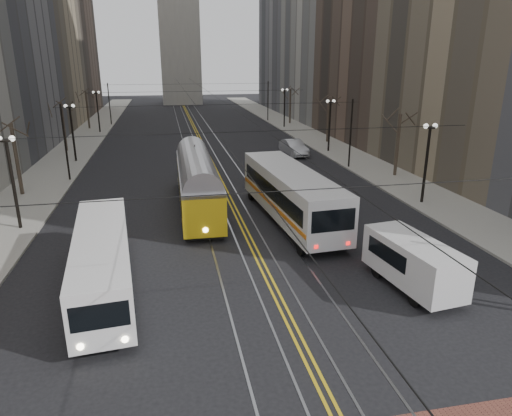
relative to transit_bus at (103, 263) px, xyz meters
name	(u,v)px	position (x,y,z in m)	size (l,w,h in m)	color
ground	(328,401)	(7.61, -8.80, -1.38)	(260.00, 260.00, 0.00)	black
sidewalk_left	(75,149)	(-7.39, 36.20, -1.30)	(5.00, 140.00, 0.15)	gray
sidewalk_right	(319,141)	(22.61, 36.20, -1.30)	(5.00, 140.00, 0.15)	gray
streetcar_rails	(203,145)	(7.61, 36.20, -1.38)	(4.80, 130.00, 0.02)	gray
centre_lines	(203,145)	(7.61, 36.20, -1.37)	(0.42, 130.00, 0.01)	gold
building_left_far	(40,2)	(-17.89, 77.20, 18.62)	(16.00, 20.00, 40.00)	brown
building_right_mid	(403,1)	(33.11, 37.20, 15.62)	(16.00, 20.00, 34.00)	brown
building_right_far	(307,8)	(33.11, 77.20, 18.62)	(16.00, 20.00, 40.00)	slate
lamp_posts	(218,147)	(7.61, 19.95, 1.42)	(27.60, 57.20, 5.60)	black
street_trees	(210,135)	(7.61, 26.45, 1.42)	(31.68, 53.28, 5.60)	#382D23
trolley_wires	(211,126)	(7.61, 26.03, 2.39)	(25.96, 120.00, 6.60)	black
transit_bus	(103,263)	(0.00, 0.00, 0.00)	(2.30, 11.04, 2.76)	white
streetcar	(197,187)	(5.11, 11.31, 0.22)	(2.51, 13.54, 3.19)	gold
rear_bus	(291,196)	(10.83, 7.48, 0.32)	(2.83, 13.00, 3.39)	silver
cargo_van	(413,265)	(13.87, -2.53, -0.21)	(2.03, 5.29, 2.34)	silver
sedan_grey	(297,182)	(13.21, 14.14, -0.56)	(1.93, 4.81, 1.64)	#393B40
sedan_silver	(294,148)	(16.94, 28.31, -0.53)	(1.79, 5.15, 1.70)	#B1B3B9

